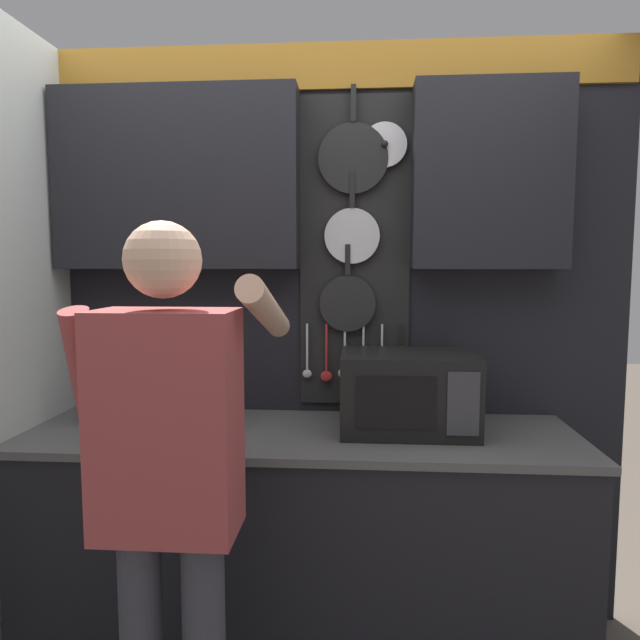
% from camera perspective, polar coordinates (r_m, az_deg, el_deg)
% --- Properties ---
extents(base_cabinet_counter, '(2.12, 0.65, 0.91)m').
position_cam_1_polar(base_cabinet_counter, '(2.42, -1.93, -21.56)').
color(base_cabinet_counter, black).
rests_on(base_cabinet_counter, ground_plane).
extents(back_wall_unit, '(2.69, 0.20, 2.47)m').
position_cam_1_polar(back_wall_unit, '(2.44, -1.72, 5.15)').
color(back_wall_unit, black).
rests_on(back_wall_unit, ground_plane).
extents(microwave, '(0.51, 0.36, 0.30)m').
position_cam_1_polar(microwave, '(2.24, 8.80, -7.12)').
color(microwave, black).
rests_on(microwave, base_cabinet_counter).
extents(knife_block, '(0.13, 0.16, 0.28)m').
position_cam_1_polar(knife_block, '(2.32, -10.66, -8.00)').
color(knife_block, brown).
rests_on(knife_block, base_cabinet_counter).
extents(utensil_crock, '(0.11, 0.11, 0.36)m').
position_cam_1_polar(utensil_crock, '(2.49, -21.36, -7.64)').
color(utensil_crock, white).
rests_on(utensil_crock, base_cabinet_counter).
extents(person, '(0.54, 0.65, 1.67)m').
position_cam_1_polar(person, '(1.67, -14.80, -14.19)').
color(person, '#383842').
rests_on(person, ground_plane).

